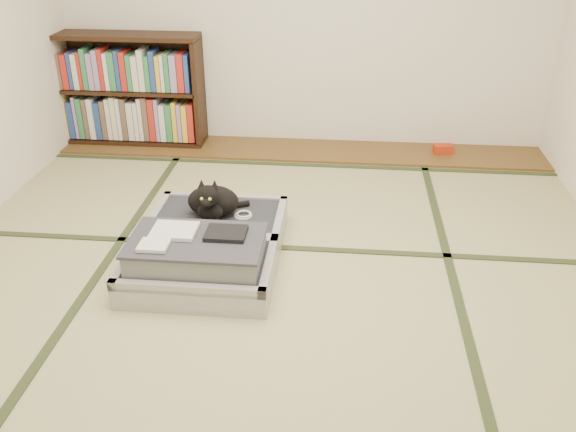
{
  "coord_description": "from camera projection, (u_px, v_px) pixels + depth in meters",
  "views": [
    {
      "loc": [
        0.36,
        -2.78,
        1.9
      ],
      "look_at": [
        0.05,
        0.35,
        0.25
      ],
      "focal_mm": 38.0,
      "sensor_mm": 36.0,
      "label": 1
    }
  ],
  "objects": [
    {
      "name": "wood_strip",
      "position": [
        301.0,
        150.0,
        5.12
      ],
      "size": [
        4.0,
        0.5,
        0.02
      ],
      "primitive_type": "cube",
      "color": "brown",
      "rests_on": "ground"
    },
    {
      "name": "cat",
      "position": [
        212.0,
        202.0,
        3.69
      ],
      "size": [
        0.36,
        0.36,
        0.29
      ],
      "color": "black",
      "rests_on": "suitcase"
    },
    {
      "name": "bookcase",
      "position": [
        126.0,
        92.0,
        5.11
      ],
      "size": [
        1.3,
        0.3,
        0.92
      ],
      "color": "black",
      "rests_on": "wood_strip"
    },
    {
      "name": "suitcase",
      "position": [
        207.0,
        248.0,
        3.5
      ],
      "size": [
        0.81,
        1.09,
        0.32
      ],
      "color": "#ACADB1",
      "rests_on": "floor"
    },
    {
      "name": "red_item",
      "position": [
        443.0,
        149.0,
        5.03
      ],
      "size": [
        0.16,
        0.11,
        0.07
      ],
      "primitive_type": "cube",
      "rotation": [
        0.0,
        0.0,
        0.15
      ],
      "color": "#AF2B0E",
      "rests_on": "wood_strip"
    },
    {
      "name": "hanger",
      "position": [
        198.0,
        219.0,
        4.04
      ],
      "size": [
        0.43,
        0.3,
        0.01
      ],
      "color": "black",
      "rests_on": "floor"
    },
    {
      "name": "tatami_borders",
      "position": [
        282.0,
        240.0,
        3.8
      ],
      "size": [
        4.0,
        4.5,
        0.01
      ],
      "color": "#2D381E",
      "rests_on": "ground"
    },
    {
      "name": "room_shell",
      "position": [
        269.0,
        9.0,
        2.69
      ],
      "size": [
        4.5,
        4.5,
        4.5
      ],
      "color": "white",
      "rests_on": "ground"
    },
    {
      "name": "cable_coil",
      "position": [
        243.0,
        215.0,
        3.74
      ],
      "size": [
        0.11,
        0.11,
        0.03
      ],
      "color": "white",
      "rests_on": "suitcase"
    },
    {
      "name": "floor",
      "position": [
        273.0,
        285.0,
        3.37
      ],
      "size": [
        4.5,
        4.5,
        0.0
      ],
      "primitive_type": "plane",
      "color": "tan",
      "rests_on": "ground"
    }
  ]
}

